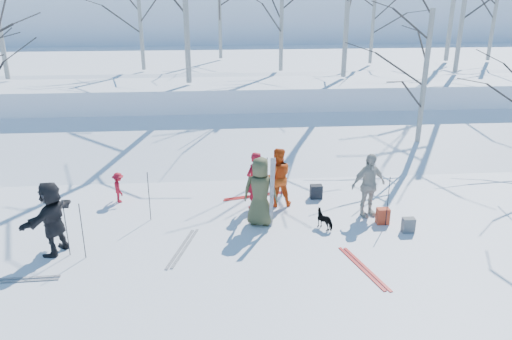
{
  "coord_description": "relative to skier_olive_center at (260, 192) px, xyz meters",
  "views": [
    {
      "loc": [
        -0.97,
        -10.6,
        5.8
      ],
      "look_at": [
        0.0,
        1.5,
        1.3
      ],
      "focal_mm": 35.0,
      "sensor_mm": 36.0,
      "label": 1
    }
  ],
  "objects": [
    {
      "name": "ski_pole_b",
      "position": [
        3.21,
        -0.35,
        -0.23
      ],
      "size": [
        0.02,
        0.02,
        1.34
      ],
      "primitive_type": "cylinder",
      "color": "black",
      "rests_on": "ground"
    },
    {
      "name": "birch_edge_e",
      "position": [
        6.1,
        4.99,
        1.65
      ],
      "size": [
        4.18,
        4.18,
        5.11
      ],
      "primitive_type": null,
      "color": "silver",
      "rests_on": "ground"
    },
    {
      "name": "ground",
      "position": [
        -0.07,
        -0.99,
        -0.9
      ],
      "size": [
        120.0,
        120.0,
        0.0
      ],
      "primitive_type": "plane",
      "color": "white",
      "rests_on": "ground"
    },
    {
      "name": "skier_cream_east",
      "position": [
        2.89,
        0.29,
        -0.04
      ],
      "size": [
        1.1,
        0.72,
        1.73
      ],
      "primitive_type": "imported",
      "rotation": [
        0.0,
        0.0,
        0.32
      ],
      "color": "beige",
      "rests_on": "ground"
    },
    {
      "name": "skier_red_seated",
      "position": [
        -3.87,
        1.72,
        -0.46
      ],
      "size": [
        0.51,
        0.65,
        0.88
      ],
      "primitive_type": "imported",
      "rotation": [
        0.0,
        0.0,
        1.95
      ],
      "color": "#AD1020",
      "rests_on": "ground"
    },
    {
      "name": "upright_ski_left",
      "position": [
        0.25,
        -0.23,
        0.05
      ],
      "size": [
        0.08,
        0.16,
        1.9
      ],
      "primitive_type": "cube",
      "rotation": [
        0.07,
        0.0,
        0.03
      ],
      "color": "silver",
      "rests_on": "ground"
    },
    {
      "name": "ski_pair_d",
      "position": [
        2.06,
        -2.36,
        -0.89
      ],
      "size": [
        1.16,
        2.0,
        0.02
      ],
      "primitive_type": null,
      "rotation": [
        0.0,
        0.0,
        0.26
      ],
      "color": "red",
      "rests_on": "ground"
    },
    {
      "name": "far_hill",
      "position": [
        -0.07,
        37.01,
        1.1
      ],
      "size": [
        90.0,
        30.0,
        6.0
      ],
      "primitive_type": "cube",
      "color": "white",
      "rests_on": "ground"
    },
    {
      "name": "birch_plateau_c",
      "position": [
        1.88,
        10.88,
        3.68
      ],
      "size": [
        3.93,
        3.93,
        4.76
      ],
      "primitive_type": null,
      "color": "silver",
      "rests_on": "snow_plateau"
    },
    {
      "name": "backpack_grey",
      "position": [
        3.64,
        -0.76,
        -0.71
      ],
      "size": [
        0.3,
        0.2,
        0.38
      ],
      "primitive_type": "cube",
      "color": "#55585D",
      "rests_on": "ground"
    },
    {
      "name": "skier_olive_center",
      "position": [
        0.0,
        0.0,
        0.0
      ],
      "size": [
        1.0,
        0.77,
        1.8
      ],
      "primitive_type": "imported",
      "rotation": [
        0.0,
        0.0,
        2.89
      ],
      "color": "#44472A",
      "rests_on": "ground"
    },
    {
      "name": "ski_pole_a",
      "position": [
        0.31,
        1.36,
        -0.23
      ],
      "size": [
        0.02,
        0.02,
        1.34
      ],
      "primitive_type": "cylinder",
      "color": "black",
      "rests_on": "ground"
    },
    {
      "name": "snow_plateau",
      "position": [
        -0.07,
        16.01,
        0.1
      ],
      "size": [
        70.0,
        18.0,
        2.2
      ],
      "primitive_type": "cube",
      "color": "white",
      "rests_on": "ground"
    },
    {
      "name": "backpack_dark",
      "position": [
        1.76,
        1.53,
        -0.7
      ],
      "size": [
        0.34,
        0.24,
        0.4
      ],
      "primitive_type": "cube",
      "color": "black",
      "rests_on": "ground"
    },
    {
      "name": "upright_ski_right",
      "position": [
        0.29,
        -0.2,
        0.05
      ],
      "size": [
        0.12,
        0.23,
        1.89
      ],
      "primitive_type": "cube",
      "rotation": [
        0.1,
        0.0,
        0.21
      ],
      "color": "silver",
      "rests_on": "ground"
    },
    {
      "name": "birch_plateau_j",
      "position": [
        -0.75,
        15.21,
        3.92
      ],
      "size": [
        4.27,
        4.27,
        5.24
      ],
      "primitive_type": null,
      "color": "silver",
      "rests_on": "snow_plateau"
    },
    {
      "name": "dog",
      "position": [
        1.62,
        -0.37,
        -0.66
      ],
      "size": [
        0.56,
        0.61,
        0.49
      ],
      "primitive_type": "imported",
      "rotation": [
        0.0,
        0.0,
        3.8
      ],
      "color": "black",
      "rests_on": "ground"
    },
    {
      "name": "birch_plateau_k",
      "position": [
        -4.31,
        11.67,
        3.6
      ],
      "size": [
        3.82,
        3.82,
        4.6
      ],
      "primitive_type": null,
      "color": "silver",
      "rests_on": "snow_plateau"
    },
    {
      "name": "skier_red_north",
      "position": [
        -0.06,
        1.05,
        -0.1
      ],
      "size": [
        0.68,
        0.68,
        1.6
      ],
      "primitive_type": "imported",
      "rotation": [
        0.0,
        0.0,
        3.92
      ],
      "color": "#AD1020",
      "rests_on": "ground"
    },
    {
      "name": "birch_plateau_b",
      "position": [
        6.56,
        12.77,
        3.34
      ],
      "size": [
        3.45,
        3.45,
        4.07
      ],
      "primitive_type": null,
      "color": "silver",
      "rests_on": "snow_plateau"
    },
    {
      "name": "ski_pole_f",
      "position": [
        -2.86,
        0.47,
        -0.23
      ],
      "size": [
        0.02,
        0.02,
        1.34
      ],
      "primitive_type": "cylinder",
      "color": "black",
      "rests_on": "ground"
    },
    {
      "name": "ski_pair_b",
      "position": [
        0.01,
        1.81,
        -0.89
      ],
      "size": [
        1.07,
        1.99,
        0.02
      ],
      "primitive_type": null,
      "rotation": [
        0.0,
        0.0,
        1.81
      ],
      "color": "red",
      "rests_on": "ground"
    },
    {
      "name": "skier_redor_behind",
      "position": [
        0.58,
        1.15,
        -0.07
      ],
      "size": [
        0.83,
        0.65,
        1.67
      ],
      "primitive_type": "imported",
      "rotation": [
        0.0,
        0.0,
        3.17
      ],
      "color": "#D14410",
      "rests_on": "ground"
    },
    {
      "name": "ski_pair_c",
      "position": [
        -1.93,
        -1.15,
        -0.89
      ],
      "size": [
        1.18,
        2.0,
        0.02
      ],
      "primitive_type": null,
      "rotation": [
        0.0,
        0.0,
        -0.27
      ],
      "color": "silver",
      "rests_on": "ground"
    },
    {
      "name": "ski_pole_e",
      "position": [
        -4.49,
        -1.24,
        -0.23
      ],
      "size": [
        0.02,
        0.02,
        1.34
      ],
      "primitive_type": "cylinder",
      "color": "black",
      "rests_on": "ground"
    },
    {
      "name": "ski_pole_c",
      "position": [
        -4.1,
        -1.4,
        -0.23
      ],
      "size": [
        0.02,
        0.02,
        1.34
      ],
      "primitive_type": "cylinder",
      "color": "black",
      "rests_on": "ground"
    },
    {
      "name": "ski_pole_d",
      "position": [
        0.77,
        1.72,
        -0.23
      ],
      "size": [
        0.02,
        0.02,
        1.34
      ],
      "primitive_type": "cylinder",
      "color": "black",
      "rests_on": "ground"
    },
    {
      "name": "ski_pair_a",
      "position": [
        -5.4,
        -2.23,
        -0.89
      ],
      "size": [
        0.3,
        1.91,
        0.02
      ],
      "primitive_type": null,
      "rotation": [
        0.0,
        0.0,
        1.6
      ],
      "color": "silver",
      "rests_on": "ground"
    },
    {
      "name": "skier_grey_west",
      "position": [
        -4.82,
        -1.08,
        -0.03
      ],
      "size": [
        1.1,
        1.69,
        1.75
      ],
      "primitive_type": "imported",
      "rotation": [
        0.0,
        0.0,
        4.32
      ],
      "color": "black",
      "rests_on": "ground"
    },
    {
      "name": "birch_plateau_e",
      "position": [
        12.93,
        13.38,
        4.17
      ],
      "size": [
        4.61,
        4.61,
        5.74
      ],
      "primitive_type": null,
      "color": "silver",
      "rests_on": "snow_plateau"
    },
    {
      "name": "snow_ramp",
      "position": [
        -0.07,
        6.01,
        -0.75
      ],
      "size": [
        70.0,
        9.49,
        4.12
      ],
      "primitive_type": "cube",
      "rotation": [
        0.3,
        0.0,
        0.0
      ],
      "color": "white",
      "rests_on": "ground"
    },
    {
      "name": "backpack_red",
      "position": [
        3.16,
        -0.24,
        -0.69
      ],
      "size": [
        0.32,
        0.22,
        0.42
      ],
      "primitive_type": "cube",
      "color": "#B9351C",
      "rests_on": "ground"
    }
  ]
}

